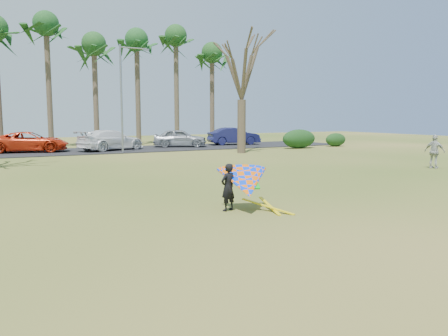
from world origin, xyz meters
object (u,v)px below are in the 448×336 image
streetlight (123,93)px  car_2 (30,142)px  kite_flyer (244,183)px  car_5 (234,136)px  bare_tree_right (242,65)px  car_3 (111,140)px  pedestrian_b (435,152)px  car_4 (180,138)px

streetlight → car_2: size_ratio=1.44×
kite_flyer → car_5: bearing=61.3°
bare_tree_right → car_2: size_ratio=1.66×
bare_tree_right → car_3: bearing=141.2°
car_3 → pedestrian_b: 23.47m
bare_tree_right → car_5: size_ratio=1.88×
streetlight → pedestrian_b: streetlight is taller
car_2 → car_4: (12.22, -0.05, 0.02)m
car_3 → pedestrian_b: size_ratio=3.09×
bare_tree_right → pedestrian_b: bearing=-72.8°
car_2 → car_5: 17.94m
bare_tree_right → car_2: 17.05m
car_5 → pedestrian_b: bearing=-170.4°
bare_tree_right → car_2: (-14.14, 7.60, -5.74)m
streetlight → car_3: (-0.40, 2.62, -3.59)m
car_3 → pedestrian_b: pedestrian_b is taller
car_4 → car_5: bearing=-61.7°
car_2 → car_3: bearing=-87.0°
kite_flyer → bare_tree_right: bearing=60.0°
car_5 → pedestrian_b: 21.26m
streetlight → car_5: size_ratio=1.63×
car_4 → car_5: (5.72, 0.38, 0.02)m
car_2 → car_5: car_5 is taller
car_2 → car_4: size_ratio=1.19×
car_3 → car_5: (12.04, 1.31, -0.00)m
pedestrian_b → bare_tree_right: bearing=2.9°
car_3 → car_4: 6.39m
car_4 → pedestrian_b: (6.04, -20.87, 0.05)m
car_2 → kite_flyer: 25.49m
streetlight → car_2: (-6.30, 3.60, -3.63)m
bare_tree_right → car_4: (-1.92, 7.55, -5.71)m
car_3 → car_2: bearing=55.9°
pedestrian_b → streetlight: bearing=20.3°
pedestrian_b → car_3: bearing=17.5°
streetlight → car_3: size_ratio=1.43×
streetlight → kite_flyer: streetlight is taller
car_2 → car_3: (5.90, -0.98, 0.04)m
streetlight → car_2: bearing=150.2°
streetlight → car_4: streetlight is taller
bare_tree_right → pedestrian_b: bare_tree_right is taller
car_2 → car_3: 5.98m
bare_tree_right → car_3: bare_tree_right is taller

